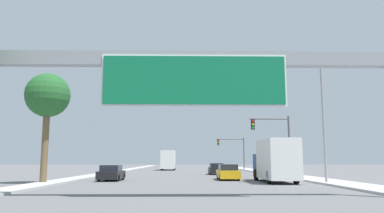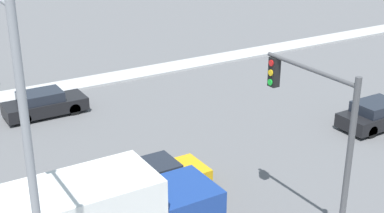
{
  "view_description": "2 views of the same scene",
  "coord_description": "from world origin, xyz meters",
  "px_view_note": "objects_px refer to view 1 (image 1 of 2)",
  "views": [
    {
      "loc": [
        -0.44,
        -0.33,
        1.82
      ],
      "look_at": [
        0.0,
        23.99,
        5.3
      ],
      "focal_mm": 35.0,
      "sensor_mm": 36.0,
      "label": 1
    },
    {
      "loc": [
        20.18,
        26.3,
        11.2
      ],
      "look_at": [
        0.65,
        38.24,
        2.11
      ],
      "focal_mm": 50.0,
      "sensor_mm": 36.0,
      "label": 2
    }
  ],
  "objects_px": {
    "truck_box_secondary": "(275,161)",
    "traffic_light_mid_block": "(234,148)",
    "car_near_left": "(111,173)",
    "street_lamp_right": "(319,111)",
    "car_mid_center": "(228,172)",
    "palm_tree_background": "(48,97)",
    "sign_gantry": "(194,77)",
    "traffic_light_near_intersection": "(277,136)",
    "truck_box_primary": "(168,160)",
    "car_near_center": "(216,169)"
  },
  "relations": [
    {
      "from": "sign_gantry",
      "to": "car_near_left",
      "type": "xyz_separation_m",
      "value": [
        -7.0,
        15.62,
        -5.27
      ]
    },
    {
      "from": "traffic_light_near_intersection",
      "to": "palm_tree_background",
      "type": "height_order",
      "value": "palm_tree_background"
    },
    {
      "from": "car_near_center",
      "to": "traffic_light_mid_block",
      "type": "relative_size",
      "value": 0.74
    },
    {
      "from": "car_near_left",
      "to": "traffic_light_near_intersection",
      "type": "relative_size",
      "value": 0.69
    },
    {
      "from": "sign_gantry",
      "to": "street_lamp_right",
      "type": "height_order",
      "value": "street_lamp_right"
    },
    {
      "from": "car_mid_center",
      "to": "traffic_light_near_intersection",
      "type": "xyz_separation_m",
      "value": [
        5.47,
        3.38,
        3.57
      ]
    },
    {
      "from": "truck_box_secondary",
      "to": "traffic_light_mid_block",
      "type": "distance_m",
      "value": 37.38
    },
    {
      "from": "traffic_light_mid_block",
      "to": "street_lamp_right",
      "type": "distance_m",
      "value": 39.56
    },
    {
      "from": "sign_gantry",
      "to": "car_near_left",
      "type": "bearing_deg",
      "value": 114.14
    },
    {
      "from": "car_near_left",
      "to": "truck_box_primary",
      "type": "xyz_separation_m",
      "value": [
        3.5,
        34.67,
        1.12
      ]
    },
    {
      "from": "car_near_left",
      "to": "sign_gantry",
      "type": "bearing_deg",
      "value": -65.86
    },
    {
      "from": "car_near_center",
      "to": "truck_box_primary",
      "type": "distance_m",
      "value": 21.68
    },
    {
      "from": "sign_gantry",
      "to": "traffic_light_mid_block",
      "type": "distance_m",
      "value": 50.86
    },
    {
      "from": "truck_box_secondary",
      "to": "street_lamp_right",
      "type": "bearing_deg",
      "value": -36.63
    },
    {
      "from": "street_lamp_right",
      "to": "truck_box_secondary",
      "type": "bearing_deg",
      "value": 143.37
    },
    {
      "from": "street_lamp_right",
      "to": "car_near_left",
      "type": "bearing_deg",
      "value": 163.56
    },
    {
      "from": "car_near_left",
      "to": "car_mid_center",
      "type": "relative_size",
      "value": 0.96
    },
    {
      "from": "car_mid_center",
      "to": "car_near_left",
      "type": "bearing_deg",
      "value": -174.0
    },
    {
      "from": "car_near_left",
      "to": "street_lamp_right",
      "type": "distance_m",
      "value": 18.4
    },
    {
      "from": "traffic_light_near_intersection",
      "to": "street_lamp_right",
      "type": "height_order",
      "value": "street_lamp_right"
    },
    {
      "from": "truck_box_secondary",
      "to": "palm_tree_background",
      "type": "xyz_separation_m",
      "value": [
        -18.33,
        -1.73,
        5.0
      ]
    },
    {
      "from": "sign_gantry",
      "to": "truck_box_secondary",
      "type": "xyz_separation_m",
      "value": [
        7.0,
        12.83,
        -4.17
      ]
    },
    {
      "from": "car_mid_center",
      "to": "traffic_light_mid_block",
      "type": "xyz_separation_m",
      "value": [
        5.04,
        33.38,
        3.36
      ]
    },
    {
      "from": "car_near_left",
      "to": "traffic_light_near_intersection",
      "type": "xyz_separation_m",
      "value": [
        15.97,
        4.49,
        3.59
      ]
    },
    {
      "from": "traffic_light_near_intersection",
      "to": "traffic_light_mid_block",
      "type": "bearing_deg",
      "value": 90.83
    },
    {
      "from": "car_mid_center",
      "to": "street_lamp_right",
      "type": "height_order",
      "value": "street_lamp_right"
    },
    {
      "from": "street_lamp_right",
      "to": "traffic_light_mid_block",
      "type": "bearing_deg",
      "value": 92.11
    },
    {
      "from": "truck_box_secondary",
      "to": "traffic_light_near_intersection",
      "type": "xyz_separation_m",
      "value": [
        1.97,
        7.28,
        2.49
      ]
    },
    {
      "from": "truck_box_secondary",
      "to": "traffic_light_mid_block",
      "type": "xyz_separation_m",
      "value": [
        1.54,
        37.28,
        2.28
      ]
    },
    {
      "from": "car_mid_center",
      "to": "truck_box_secondary",
      "type": "distance_m",
      "value": 5.34
    },
    {
      "from": "car_mid_center",
      "to": "truck_box_primary",
      "type": "xyz_separation_m",
      "value": [
        -7.0,
        33.57,
        1.1
      ]
    },
    {
      "from": "traffic_light_mid_block",
      "to": "palm_tree_background",
      "type": "height_order",
      "value": "palm_tree_background"
    },
    {
      "from": "truck_box_secondary",
      "to": "street_lamp_right",
      "type": "height_order",
      "value": "street_lamp_right"
    },
    {
      "from": "truck_box_secondary",
      "to": "palm_tree_background",
      "type": "height_order",
      "value": "palm_tree_background"
    },
    {
      "from": "sign_gantry",
      "to": "traffic_light_mid_block",
      "type": "bearing_deg",
      "value": 80.33
    },
    {
      "from": "car_near_left",
      "to": "palm_tree_background",
      "type": "bearing_deg",
      "value": -133.82
    },
    {
      "from": "sign_gantry",
      "to": "palm_tree_background",
      "type": "bearing_deg",
      "value": 135.58
    },
    {
      "from": "traffic_light_mid_block",
      "to": "palm_tree_background",
      "type": "distance_m",
      "value": 43.85
    },
    {
      "from": "traffic_light_near_intersection",
      "to": "traffic_light_mid_block",
      "type": "xyz_separation_m",
      "value": [
        -0.44,
        30.0,
        -0.21
      ]
    },
    {
      "from": "truck_box_primary",
      "to": "palm_tree_background",
      "type": "bearing_deg",
      "value": -101.3
    },
    {
      "from": "car_near_center",
      "to": "palm_tree_background",
      "type": "relative_size",
      "value": 0.5
    },
    {
      "from": "car_near_center",
      "to": "truck_box_secondary",
      "type": "distance_m",
      "value": 17.36
    },
    {
      "from": "car_near_left",
      "to": "traffic_light_mid_block",
      "type": "xyz_separation_m",
      "value": [
        15.54,
        34.49,
        3.38
      ]
    },
    {
      "from": "car_near_left",
      "to": "traffic_light_mid_block",
      "type": "bearing_deg",
      "value": 65.75
    },
    {
      "from": "truck_box_secondary",
      "to": "car_near_center",
      "type": "bearing_deg",
      "value": 101.66
    },
    {
      "from": "palm_tree_background",
      "to": "car_near_center",
      "type": "bearing_deg",
      "value": 51.57
    },
    {
      "from": "truck_box_secondary",
      "to": "palm_tree_background",
      "type": "relative_size",
      "value": 0.91
    },
    {
      "from": "car_near_left",
      "to": "car_mid_center",
      "type": "bearing_deg",
      "value": 6.0
    },
    {
      "from": "car_near_left",
      "to": "truck_box_secondary",
      "type": "height_order",
      "value": "truck_box_secondary"
    },
    {
      "from": "car_mid_center",
      "to": "palm_tree_background",
      "type": "distance_m",
      "value": 16.98
    }
  ]
}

